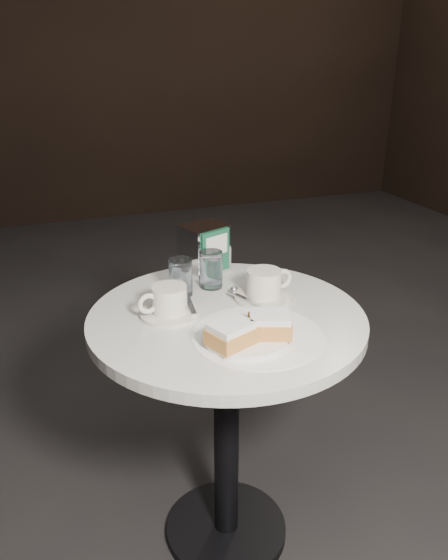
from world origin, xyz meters
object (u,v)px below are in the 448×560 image
coffee_cup_left (169,303)px  water_glass_right (211,270)px  coffee_cup_right (264,287)px  water_glass_left (181,278)px  cafe_table (227,380)px  beignet_plate (248,333)px  napkin_dispenser (204,249)px

coffee_cup_left → water_glass_right: water_glass_right is taller
coffee_cup_left → coffee_cup_right: bearing=-6.0°
water_glass_left → coffee_cup_right: bearing=-26.8°
water_glass_right → water_glass_left: bearing=-165.9°
coffee_cup_left → water_glass_left: size_ratio=1.67×
cafe_table → coffee_cup_left: size_ratio=4.39×
coffee_cup_right → water_glass_right: 0.16m
beignet_plate → coffee_cup_left: size_ratio=1.28×
beignet_plate → coffee_cup_right: 0.24m
cafe_table → coffee_cup_left: bearing=162.8°
coffee_cup_left → water_glass_left: bearing=52.6°
beignet_plate → coffee_cup_left: coffee_cup_left is taller
beignet_plate → coffee_cup_right: coffee_cup_right is taller
water_glass_right → coffee_cup_left: bearing=-139.4°
beignet_plate → napkin_dispenser: (0.04, 0.44, 0.05)m
beignet_plate → water_glass_right: water_glass_right is taller
water_glass_left → coffee_cup_left: bearing=-119.4°
beignet_plate → water_glass_left: size_ratio=2.14×
cafe_table → coffee_cup_right: size_ratio=4.24×
coffee_cup_right → coffee_cup_left: bearing=174.5°
cafe_table → coffee_cup_right: (0.12, 0.05, 0.23)m
beignet_plate → coffee_cup_left: bearing=124.5°
napkin_dispenser → water_glass_right: bearing=-120.5°
beignet_plate → coffee_cup_left: 0.24m
cafe_table → coffee_cup_right: bearing=22.4°
water_glass_left → beignet_plate: bearing=-76.8°
cafe_table → water_glass_right: 0.31m
cafe_table → napkin_dispenser: bearing=83.0°
water_glass_left → water_glass_right: size_ratio=0.98×
beignet_plate → napkin_dispenser: napkin_dispenser is taller
beignet_plate → napkin_dispenser: bearing=85.0°
beignet_plate → water_glass_right: 0.33m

